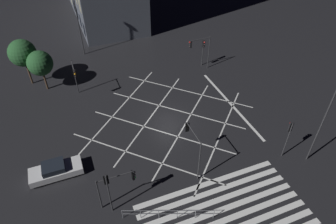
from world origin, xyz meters
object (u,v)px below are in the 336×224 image
(traffic_light_se_cross, at_px, (289,133))
(street_tree_near, at_px, (22,53))
(traffic_light_ne_cross, at_px, (203,48))
(traffic_light_ne_main, at_px, (199,47))
(street_lamp_west, at_px, (334,97))
(waiting_car, at_px, (56,170))
(traffic_light_sw_main, at_px, (119,182))
(street_lamp_east, at_px, (76,10))
(traffic_light_nw_cross, at_px, (75,74))
(street_tree_far, at_px, (40,63))
(traffic_light_median_south, at_px, (193,141))
(traffic_light_sw_cross, at_px, (107,186))

(traffic_light_se_cross, bearing_deg, street_tree_near, 44.92)
(traffic_light_ne_cross, bearing_deg, traffic_light_ne_main, -52.12)
(street_lamp_west, distance_m, waiting_car, 23.90)
(traffic_light_sw_main, relative_size, street_lamp_east, 0.37)
(traffic_light_nw_cross, bearing_deg, street_tree_near, -136.20)
(traffic_light_ne_main, distance_m, street_tree_far, 19.37)
(traffic_light_median_south, distance_m, street_lamp_east, 25.74)
(traffic_light_se_cross, bearing_deg, traffic_light_ne_main, 2.21)
(traffic_light_nw_cross, height_order, traffic_light_sw_main, traffic_light_nw_cross)
(traffic_light_nw_cross, bearing_deg, traffic_light_sw_cross, 0.20)
(waiting_car, bearing_deg, traffic_light_se_cross, -14.92)
(traffic_light_nw_cross, xyz_separation_m, waiting_car, (-3.70, -10.88, -2.66))
(traffic_light_median_south, distance_m, traffic_light_se_cross, 8.83)
(traffic_light_median_south, distance_m, traffic_light_sw_cross, 7.89)
(traffic_light_nw_cross, height_order, waiting_car, traffic_light_nw_cross)
(traffic_light_sw_cross, height_order, street_lamp_west, street_lamp_west)
(traffic_light_sw_main, bearing_deg, traffic_light_se_cross, -2.33)
(traffic_light_nw_cross, xyz_separation_m, street_tree_far, (-3.43, 3.36, 0.27))
(street_tree_far, bearing_deg, street_lamp_west, -43.91)
(traffic_light_nw_cross, distance_m, traffic_light_sw_main, 15.66)
(traffic_light_sw_cross, relative_size, street_lamp_east, 0.47)
(street_tree_far, bearing_deg, traffic_light_nw_cross, -44.44)
(traffic_light_median_south, xyz_separation_m, street_tree_far, (-11.19, 17.76, 0.24))
(traffic_light_nw_cross, distance_m, street_lamp_east, 11.24)
(street_lamp_east, bearing_deg, waiting_car, -105.55)
(street_tree_near, bearing_deg, traffic_light_ne_cross, -10.19)
(traffic_light_median_south, distance_m, street_tree_far, 20.99)
(traffic_light_sw_main, relative_size, traffic_light_sw_cross, 0.79)
(street_lamp_east, height_order, street_lamp_west, street_lamp_west)
(street_tree_far, bearing_deg, traffic_light_se_cross, -44.67)
(traffic_light_ne_main, bearing_deg, street_tree_near, -12.86)
(traffic_light_ne_main, bearing_deg, street_tree_far, -8.26)
(traffic_light_sw_main, bearing_deg, traffic_light_sw_cross, -153.74)
(street_lamp_west, bearing_deg, traffic_light_sw_cross, 175.43)
(traffic_light_ne_main, xyz_separation_m, street_lamp_west, (2.54, -18.11, 3.87))
(street_tree_near, relative_size, waiting_car, 1.30)
(traffic_light_ne_cross, bearing_deg, traffic_light_nw_cross, -85.24)
(traffic_light_sw_cross, bearing_deg, traffic_light_sw_main, -63.74)
(traffic_light_sw_cross, height_order, street_lamp_east, street_lamp_east)
(traffic_light_ne_main, xyz_separation_m, street_tree_near, (-20.86, 4.76, 0.87))
(traffic_light_ne_main, height_order, traffic_light_se_cross, traffic_light_ne_main)
(traffic_light_nw_cross, relative_size, traffic_light_ne_main, 0.99)
(traffic_light_sw_main, xyz_separation_m, traffic_light_ne_cross, (15.78, 17.01, 0.13))
(traffic_light_nw_cross, xyz_separation_m, street_lamp_east, (2.26, 10.55, 3.17))
(traffic_light_sw_main, height_order, street_lamp_east, street_lamp_east)
(traffic_light_nw_cross, relative_size, street_lamp_east, 0.49)
(traffic_light_sw_main, relative_size, street_tree_near, 0.58)
(street_tree_near, bearing_deg, street_lamp_west, -44.35)
(traffic_light_ne_main, distance_m, street_tree_near, 21.42)
(traffic_light_ne_main, bearing_deg, traffic_light_nw_cross, 2.10)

